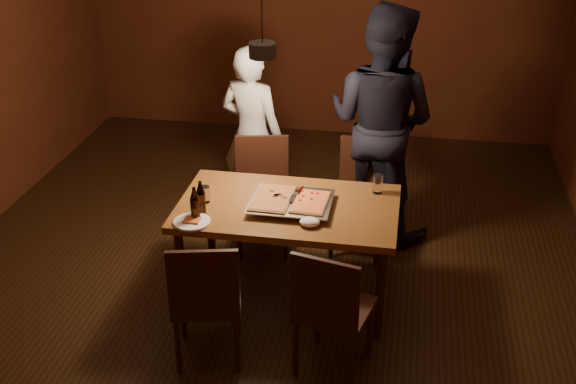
% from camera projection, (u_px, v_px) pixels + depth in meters
% --- Properties ---
extents(room_shell, '(6.00, 6.00, 6.00)m').
position_uv_depth(room_shell, '(263.00, 101.00, 4.88)').
color(room_shell, '#331E0D').
rests_on(room_shell, ground).
extents(dining_table, '(1.50, 0.90, 0.75)m').
position_uv_depth(dining_table, '(288.00, 215.00, 4.95)').
color(dining_table, brown).
rests_on(dining_table, floor).
extents(chair_far_left, '(0.49, 0.49, 0.49)m').
position_uv_depth(chair_far_left, '(262.00, 183.00, 5.72)').
color(chair_far_left, '#38190F').
rests_on(chair_far_left, floor).
extents(chair_far_right, '(0.47, 0.47, 0.49)m').
position_uv_depth(chair_far_right, '(363.00, 185.00, 5.67)').
color(chair_far_right, '#38190F').
rests_on(chair_far_right, floor).
extents(chair_near_left, '(0.50, 0.50, 0.49)m').
position_uv_depth(chair_near_left, '(205.00, 292.00, 4.36)').
color(chair_near_left, '#38190F').
rests_on(chair_near_left, floor).
extents(chair_near_right, '(0.51, 0.51, 0.49)m').
position_uv_depth(chair_near_right, '(330.00, 303.00, 4.27)').
color(chair_near_right, '#38190F').
rests_on(chair_near_right, floor).
extents(pizza_tray, '(0.59, 0.50, 0.05)m').
position_uv_depth(pizza_tray, '(291.00, 204.00, 4.88)').
color(pizza_tray, silver).
rests_on(pizza_tray, dining_table).
extents(pizza_meat, '(0.27, 0.41, 0.02)m').
position_uv_depth(pizza_meat, '(272.00, 198.00, 4.89)').
color(pizza_meat, maroon).
rests_on(pizza_meat, pizza_tray).
extents(pizza_cheese, '(0.24, 0.36, 0.02)m').
position_uv_depth(pizza_cheese, '(310.00, 202.00, 4.84)').
color(pizza_cheese, gold).
rests_on(pizza_cheese, pizza_tray).
extents(spatula, '(0.13, 0.25, 0.04)m').
position_uv_depth(spatula, '(293.00, 198.00, 4.87)').
color(spatula, silver).
rests_on(spatula, pizza_tray).
extents(beer_bottle_a, '(0.06, 0.06, 0.23)m').
position_uv_depth(beer_bottle_a, '(195.00, 204.00, 4.69)').
color(beer_bottle_a, black).
rests_on(beer_bottle_a, dining_table).
extents(beer_bottle_b, '(0.06, 0.06, 0.23)m').
position_uv_depth(beer_bottle_b, '(201.00, 197.00, 4.76)').
color(beer_bottle_b, black).
rests_on(beer_bottle_b, dining_table).
extents(water_glass_left, '(0.07, 0.07, 0.12)m').
position_uv_depth(water_glass_left, '(205.00, 194.00, 4.94)').
color(water_glass_left, silver).
rests_on(water_glass_left, dining_table).
extents(water_glass_right, '(0.07, 0.07, 0.14)m').
position_uv_depth(water_glass_right, '(378.00, 184.00, 5.05)').
color(water_glass_right, silver).
rests_on(water_glass_right, dining_table).
extents(plate_slice, '(0.24, 0.24, 0.03)m').
position_uv_depth(plate_slice, '(192.00, 222.00, 4.69)').
color(plate_slice, white).
rests_on(plate_slice, dining_table).
extents(napkin, '(0.13, 0.10, 0.06)m').
position_uv_depth(napkin, '(310.00, 222.00, 4.65)').
color(napkin, white).
rests_on(napkin, dining_table).
extents(diner_white, '(0.64, 0.52, 1.53)m').
position_uv_depth(diner_white, '(252.00, 135.00, 5.99)').
color(diner_white, silver).
rests_on(diner_white, floor).
extents(diner_dark, '(1.14, 1.04, 1.91)m').
position_uv_depth(diner_dark, '(381.00, 123.00, 5.73)').
color(diner_dark, black).
rests_on(diner_dark, floor).
extents(pendant_lamp, '(0.18, 0.18, 1.10)m').
position_uv_depth(pendant_lamp, '(262.00, 49.00, 4.71)').
color(pendant_lamp, black).
rests_on(pendant_lamp, ceiling).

